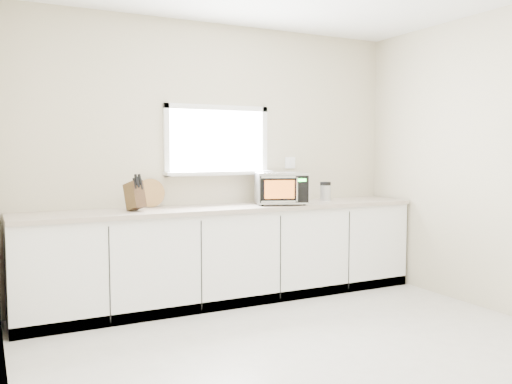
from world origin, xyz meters
TOP-DOWN VIEW (x-y plane):
  - ground at (0.00, 0.00)m, footprint 4.00×4.00m
  - back_wall at (0.00, 2.00)m, footprint 4.00×0.17m
  - cabinets at (0.00, 1.70)m, footprint 3.92×0.60m
  - countertop at (0.00, 1.69)m, footprint 3.92×0.64m
  - microwave at (0.52, 1.61)m, footprint 0.58×0.52m
  - knife_block at (-0.91, 1.67)m, footprint 0.17×0.25m
  - cutting_board at (-0.69, 1.94)m, footprint 0.27×0.06m
  - coffee_grinder at (1.13, 1.73)m, footprint 0.12×0.12m

SIDE VIEW (x-z plane):
  - ground at x=0.00m, z-range 0.00..0.00m
  - cabinets at x=0.00m, z-range 0.00..0.88m
  - countertop at x=0.00m, z-range 0.88..0.92m
  - coffee_grinder at x=1.13m, z-range 0.92..1.12m
  - cutting_board at x=-0.69m, z-range 0.92..1.19m
  - knife_block at x=-0.91m, z-range 0.90..1.22m
  - microwave at x=0.52m, z-range 0.93..1.24m
  - back_wall at x=0.00m, z-range 0.01..2.71m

